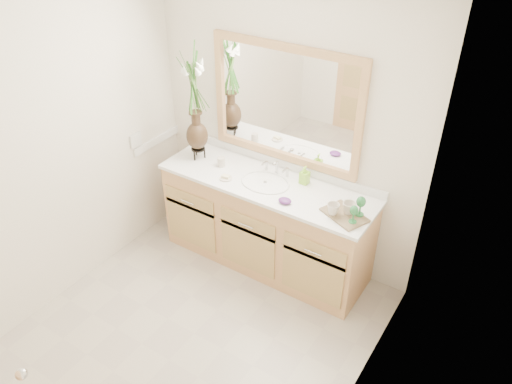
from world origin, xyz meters
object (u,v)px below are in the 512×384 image
Objects in this scene: flower_vase at (194,92)px; tray at (344,215)px; tumbler at (221,162)px; soap_bottle at (305,176)px.

tray is at bearing -3.84° from flower_vase.
tumbler is 0.74m from soap_bottle.
tumbler is at bearing -165.02° from soap_bottle.
flower_vase is 1.56m from tray.
soap_bottle is at bearing 176.60° from tray.
tumbler is 1.19m from tray.
flower_vase reaches higher than soap_bottle.
flower_vase reaches higher than tumbler.
tumbler is 0.26× the size of tray.
soap_bottle is 0.42× the size of tray.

